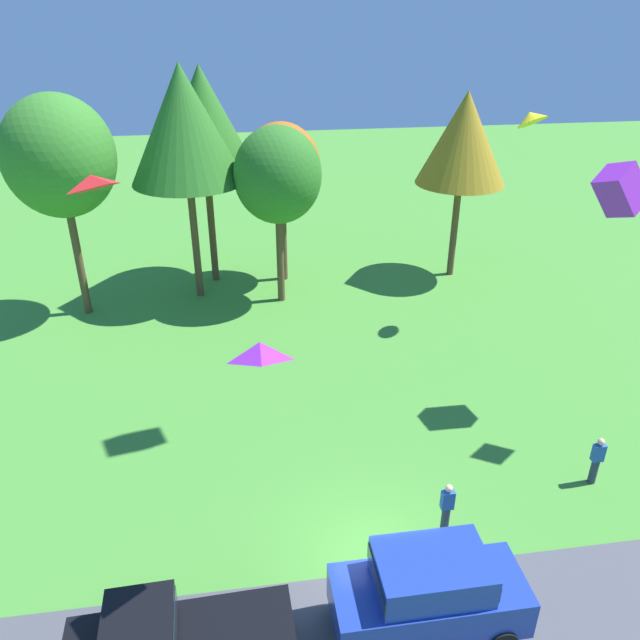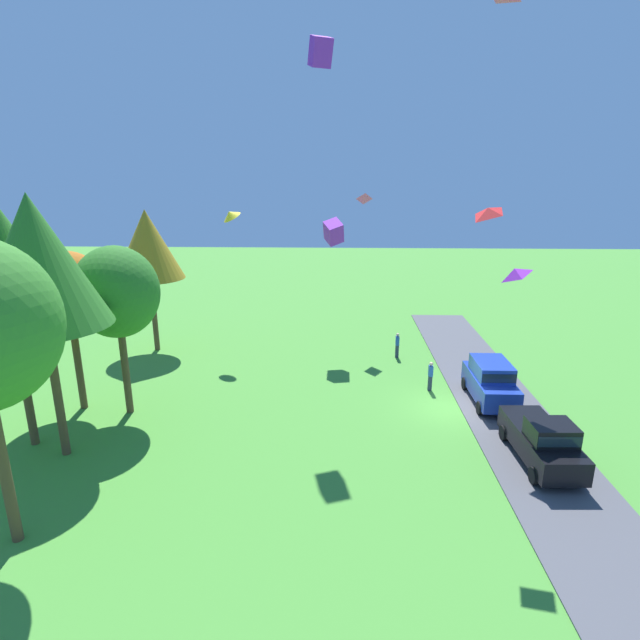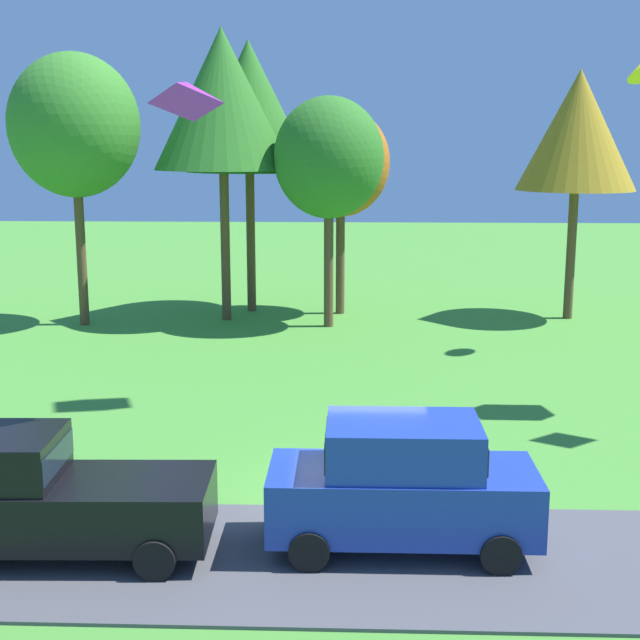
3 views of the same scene
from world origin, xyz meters
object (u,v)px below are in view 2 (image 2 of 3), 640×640
object	(u,v)px
kite_box_over_trees	(320,52)
kite_delta_low_drifter	(231,214)
tree_far_left	(3,264)
kite_diamond_near_flag	(488,212)
car_suv_mid_row	(490,380)
person_watching_sky	(430,376)
tree_center_back	(68,295)
car_pickup_by_flagpole	(543,440)
tree_lone_near	(117,293)
kite_diamond_high_left	(514,273)
tree_far_right	(148,245)
person_on_lawn	(397,345)
tree_right_of_center	(36,262)
kite_box_mid_center	(334,232)
kite_diamond_topmost	(364,197)

from	to	relation	value
kite_box_over_trees	kite_delta_low_drifter	world-z (taller)	kite_box_over_trees
tree_far_left	kite_diamond_near_flag	bearing A→B (deg)	-94.77
car_suv_mid_row	kite_delta_low_drifter	xyz separation A→B (m)	(8.37, 15.29, 7.98)
person_watching_sky	tree_center_back	size ratio (longest dim) A/B	0.21
car_pickup_by_flagpole	car_suv_mid_row	distance (m)	5.98
tree_lone_near	kite_diamond_high_left	xyz separation A→B (m)	(-1.86, -18.19, 1.45)
tree_far_right	kite_delta_low_drifter	size ratio (longest dim) A/B	7.66
car_pickup_by_flagpole	kite_diamond_near_flag	distance (m)	10.04
person_on_lawn	kite_diamond_high_left	distance (m)	12.94
person_on_lawn	person_watching_sky	world-z (taller)	same
tree_center_back	kite_diamond_near_flag	xyz separation A→B (m)	(-5.28, -18.57, 4.45)
tree_right_of_center	tree_far_right	distance (m)	13.66
car_suv_mid_row	tree_far_right	xyz separation A→B (m)	(7.72, 20.79, 6.04)
car_pickup_by_flagpole	person_on_lawn	world-z (taller)	car_pickup_by_flagpole
tree_far_left	tree_center_back	distance (m)	4.32
kite_diamond_high_left	kite_box_mid_center	xyz separation A→B (m)	(12.08, 7.81, 0.39)
kite_box_over_trees	person_on_lawn	bearing A→B (deg)	-55.49
car_pickup_by_flagpole	kite_box_over_trees	distance (m)	21.38
tree_lone_near	kite_box_mid_center	world-z (taller)	kite_box_mid_center
person_on_lawn	kite_diamond_topmost	bearing A→B (deg)	29.28
kite_box_over_trees	kite_diamond_high_left	xyz separation A→B (m)	(-6.92, -8.50, -10.03)
person_on_lawn	tree_far_right	xyz separation A→B (m)	(1.00, 16.62, 6.46)
tree_far_left	kite_diamond_near_flag	xyz separation A→B (m)	(-1.59, -19.01, 2.25)
tree_far_left	kite_box_mid_center	xyz separation A→B (m)	(13.51, -13.44, -0.12)
kite_diamond_near_flag	kite_box_over_trees	world-z (taller)	kite_box_over_trees
tree_right_of_center	kite_box_mid_center	xyz separation A→B (m)	(14.30, -11.57, -0.33)
car_suv_mid_row	kite_diamond_near_flag	world-z (taller)	kite_diamond_near_flag
person_watching_sky	kite_delta_low_drifter	distance (m)	16.50
person_on_lawn	kite_delta_low_drifter	xyz separation A→B (m)	(1.65, 11.13, 8.40)
tree_lone_near	kite_box_over_trees	size ratio (longest dim) A/B	6.18
tree_lone_near	tree_center_back	distance (m)	2.66
person_on_lawn	kite_box_mid_center	xyz separation A→B (m)	(1.71, 4.32, 7.29)
kite_diamond_near_flag	tree_right_of_center	bearing A→B (deg)	87.34
tree_far_right	kite_diamond_high_left	distance (m)	23.10
person_on_lawn	car_suv_mid_row	bearing A→B (deg)	-148.20
kite_diamond_topmost	car_pickup_by_flagpole	bearing A→B (deg)	-157.59
kite_diamond_high_left	kite_delta_low_drifter	distance (m)	18.99
person_watching_sky	tree_far_left	xyz separation A→B (m)	(-6.53, 19.02, 7.41)
person_watching_sky	kite_box_mid_center	distance (m)	11.54
car_suv_mid_row	kite_diamond_high_left	bearing A→B (deg)	169.46
tree_far_left	kite_box_mid_center	bearing A→B (deg)	-44.84
kite_delta_low_drifter	tree_far_left	bearing A→B (deg)	153.78
kite_diamond_high_left	kite_box_mid_center	size ratio (longest dim) A/B	0.71
car_suv_mid_row	kite_box_over_trees	bearing A→B (deg)	70.41
kite_diamond_high_left	kite_delta_low_drifter	bearing A→B (deg)	50.54
tree_far_left	kite_box_mid_center	distance (m)	19.06
tree_center_back	kite_diamond_high_left	distance (m)	21.00
kite_delta_low_drifter	kite_diamond_near_flag	bearing A→B (deg)	-140.54
tree_right_of_center	tree_lone_near	xyz separation A→B (m)	(4.08, -1.18, -2.17)
person_watching_sky	kite_diamond_topmost	bearing A→B (deg)	20.73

